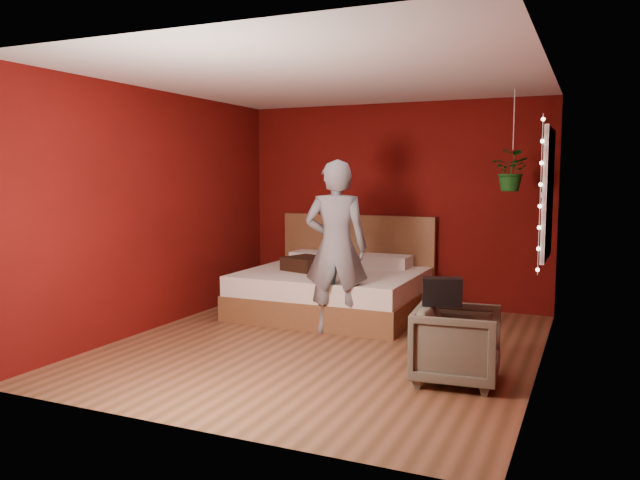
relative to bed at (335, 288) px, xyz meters
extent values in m
plane|color=brown|center=(0.48, -1.41, -0.30)|extent=(4.50, 4.50, 0.00)
cube|color=#590C09|center=(0.48, 0.85, 1.00)|extent=(4.00, 0.02, 2.60)
cube|color=#590C09|center=(0.48, -3.67, 1.00)|extent=(4.00, 0.02, 2.60)
cube|color=#590C09|center=(-1.53, -1.41, 1.00)|extent=(0.02, 4.50, 2.60)
cube|color=#590C09|center=(2.49, -1.41, 1.00)|extent=(0.02, 4.50, 2.60)
cube|color=silver|center=(0.48, -1.41, 2.31)|extent=(4.00, 4.50, 0.02)
cube|color=white|center=(2.45, -0.51, 1.20)|extent=(0.04, 0.97, 1.27)
cube|color=black|center=(2.43, -0.51, 1.20)|extent=(0.02, 0.85, 1.15)
cube|color=white|center=(2.43, -0.51, 1.20)|extent=(0.03, 0.05, 1.15)
cube|color=white|center=(2.43, -0.51, 1.20)|extent=(0.03, 0.85, 0.05)
cylinder|color=silver|center=(2.42, -1.03, 1.20)|extent=(0.01, 0.01, 1.45)
sphere|color=#FFF2CC|center=(2.42, -1.03, 0.52)|extent=(0.04, 0.04, 0.04)
sphere|color=#FFF2CC|center=(2.42, -1.03, 0.72)|extent=(0.04, 0.04, 0.04)
sphere|color=#FFF2CC|center=(2.42, -1.03, 0.91)|extent=(0.04, 0.04, 0.04)
sphere|color=#FFF2CC|center=(2.42, -1.03, 1.10)|extent=(0.04, 0.04, 0.04)
sphere|color=#FFF2CC|center=(2.42, -1.03, 1.30)|extent=(0.04, 0.04, 0.04)
sphere|color=#FFF2CC|center=(2.42, -1.03, 1.49)|extent=(0.04, 0.04, 0.04)
sphere|color=#FFF2CC|center=(2.42, -1.03, 1.68)|extent=(0.04, 0.04, 0.04)
sphere|color=#FFF2CC|center=(2.42, -1.03, 1.87)|extent=(0.04, 0.04, 0.04)
cube|color=brown|center=(0.00, -0.10, -0.15)|extent=(2.10, 1.78, 0.29)
cube|color=silver|center=(0.00, -0.10, 0.11)|extent=(2.06, 1.75, 0.23)
cube|color=brown|center=(0.00, 0.75, 0.28)|extent=(2.10, 0.08, 1.15)
cube|color=silver|center=(-0.47, 0.50, 0.30)|extent=(0.63, 0.40, 0.15)
cube|color=silver|center=(0.47, 0.50, 0.30)|extent=(0.63, 0.40, 0.15)
imported|color=gray|center=(0.38, -0.91, 0.62)|extent=(0.76, 0.59, 1.84)
imported|color=#5E5E4A|center=(1.89, -1.99, 0.01)|extent=(0.74, 0.72, 0.62)
cube|color=black|center=(1.75, -1.96, 0.43)|extent=(0.35, 0.24, 0.23)
cube|color=black|center=(-0.32, -0.14, 0.31)|extent=(0.59, 0.59, 0.16)
cylinder|color=silver|center=(2.03, 0.14, 1.98)|extent=(0.01, 0.01, 0.65)
imported|color=#1B5F1B|center=(2.03, 0.14, 1.43)|extent=(0.50, 0.47, 0.45)
camera|label=1|loc=(2.87, -6.95, 1.39)|focal=35.00mm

